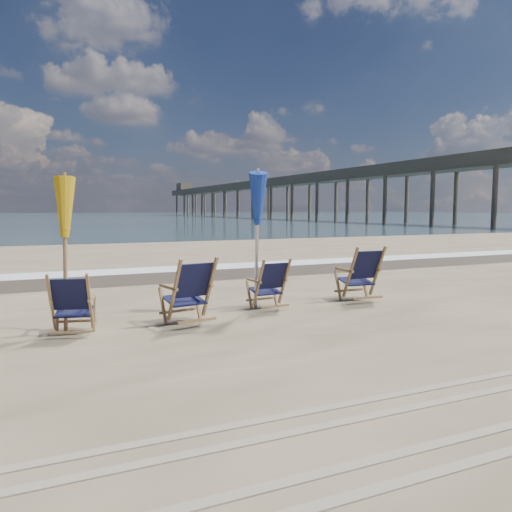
# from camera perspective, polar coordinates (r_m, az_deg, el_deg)

# --- Properties ---
(ocean) EXTENTS (400.00, 400.00, 0.00)m
(ocean) POSITION_cam_1_polar(r_m,az_deg,el_deg) (133.81, -22.83, 4.22)
(ocean) COLOR #324A54
(ocean) RESTS_ON ground
(surf_foam) EXTENTS (200.00, 1.40, 0.01)m
(surf_foam) POSITION_cam_1_polar(r_m,az_deg,el_deg) (14.60, -9.90, -1.46)
(surf_foam) COLOR silver
(surf_foam) RESTS_ON ground
(wet_sand_strip) EXTENTS (200.00, 2.60, 0.00)m
(wet_sand_strip) POSITION_cam_1_polar(r_m,az_deg,el_deg) (13.16, -8.28, -2.18)
(wet_sand_strip) COLOR #42362A
(wet_sand_strip) RESTS_ON ground
(tire_tracks) EXTENTS (80.00, 1.30, 0.01)m
(tire_tracks) POSITION_cam_1_polar(r_m,az_deg,el_deg) (4.95, 25.55, -15.43)
(tire_tracks) COLOR gray
(tire_tracks) RESTS_ON ground
(beach_chair_0) EXTENTS (0.71, 0.76, 0.88)m
(beach_chair_0) POSITION_cam_1_polar(r_m,az_deg,el_deg) (7.12, -18.46, -5.25)
(beach_chair_0) COLOR black
(beach_chair_0) RESTS_ON ground
(beach_chair_1) EXTENTS (0.79, 0.85, 1.03)m
(beach_chair_1) POSITION_cam_1_polar(r_m,az_deg,el_deg) (7.52, -5.30, -3.87)
(beach_chair_1) COLOR black
(beach_chair_1) RESTS_ON ground
(beach_chair_2) EXTENTS (0.61, 0.68, 0.90)m
(beach_chair_2) POSITION_cam_1_polar(r_m,az_deg,el_deg) (8.60, 3.30, -3.13)
(beach_chair_2) COLOR black
(beach_chair_2) RESTS_ON ground
(beach_chair_3) EXTENTS (0.70, 0.79, 1.06)m
(beach_chair_3) POSITION_cam_1_polar(r_m,az_deg,el_deg) (9.58, 13.72, -1.93)
(beach_chair_3) COLOR black
(beach_chair_3) RESTS_ON ground
(umbrella_yellow) EXTENTS (0.30, 0.30, 2.16)m
(umbrella_yellow) POSITION_cam_1_polar(r_m,az_deg,el_deg) (7.44, -21.14, 4.38)
(umbrella_yellow) COLOR olive
(umbrella_yellow) RESTS_ON ground
(umbrella_blue) EXTENTS (0.30, 0.30, 2.36)m
(umbrella_blue) POSITION_cam_1_polar(r_m,az_deg,el_deg) (8.29, 0.08, 6.07)
(umbrella_blue) COLOR #A5A5AD
(umbrella_blue) RESTS_ON ground
(fishing_pier) EXTENTS (4.40, 140.00, 9.30)m
(fishing_pier) POSITION_cam_1_polar(r_m,az_deg,el_deg) (89.99, 3.27, 7.23)
(fishing_pier) COLOR brown
(fishing_pier) RESTS_ON ground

